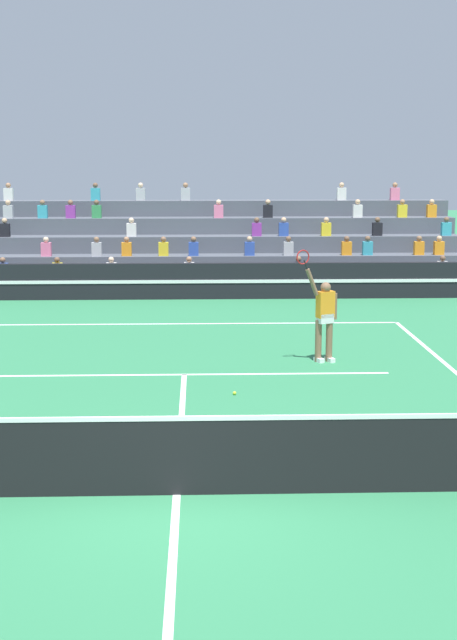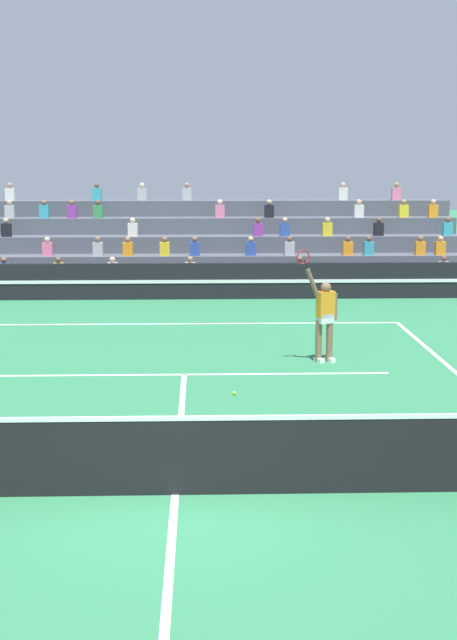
# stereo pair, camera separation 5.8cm
# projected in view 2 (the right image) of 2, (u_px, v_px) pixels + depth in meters

# --- Properties ---
(ground_plane) EXTENTS (120.00, 120.00, 0.00)m
(ground_plane) POSITION_uv_depth(u_px,v_px,m) (175.00, 495.00, 11.54)
(ground_plane) COLOR #2D7A4C
(court_lines) EXTENTS (11.10, 23.90, 0.01)m
(court_lines) POSITION_uv_depth(u_px,v_px,m) (175.00, 495.00, 11.54)
(court_lines) COLOR white
(court_lines) RESTS_ON ground
(tennis_net) EXTENTS (12.00, 0.10, 1.10)m
(tennis_net) POSITION_uv_depth(u_px,v_px,m) (175.00, 455.00, 11.44)
(tennis_net) COLOR #2D6B38
(tennis_net) RESTS_ON ground
(sponsor_banner_wall) EXTENTS (18.00, 0.26, 1.10)m
(sponsor_banner_wall) POSITION_uv_depth(u_px,v_px,m) (190.00, 281.00, 27.17)
(sponsor_banner_wall) COLOR black
(sponsor_banner_wall) RESTS_ON ground
(bleacher_stand) EXTENTS (18.38, 4.75, 3.38)m
(bleacher_stand) POSITION_uv_depth(u_px,v_px,m) (191.00, 252.00, 30.82)
(bleacher_stand) COLOR #4C515B
(bleacher_stand) RESTS_ON ground
(tennis_player) EXTENTS (0.97, 0.49, 2.47)m
(tennis_player) POSITION_uv_depth(u_px,v_px,m) (324.00, 316.00, 18.79)
(tennis_player) COLOR brown
(tennis_player) RESTS_ON ground
(tennis_ball) EXTENTS (0.07, 0.07, 0.07)m
(tennis_ball) POSITION_uv_depth(u_px,v_px,m) (234.00, 393.00, 16.35)
(tennis_ball) COLOR #C6DB33
(tennis_ball) RESTS_ON ground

